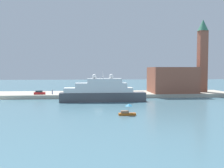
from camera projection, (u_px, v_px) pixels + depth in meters
ground at (99, 104)px, 78.76m from camera, size 400.00×400.00×0.00m
quay_dock at (97, 94)px, 103.98m from camera, size 110.00×18.78×1.42m
large_yacht at (102, 92)px, 85.81m from camera, size 28.92×4.63×10.39m
small_motorboat at (127, 111)px, 60.04m from camera, size 4.07×1.74×2.79m
harbor_building at (172, 80)px, 104.79m from camera, size 17.87×14.90×10.42m
bell_tower at (202, 53)px, 107.09m from camera, size 4.49×4.49×30.48m
parked_car at (40, 93)px, 96.23m from camera, size 4.12×1.77×1.48m
person_figure at (52, 92)px, 97.33m from camera, size 0.36×0.36×1.67m
mooring_bollard at (113, 94)px, 96.11m from camera, size 0.44×0.44×0.65m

